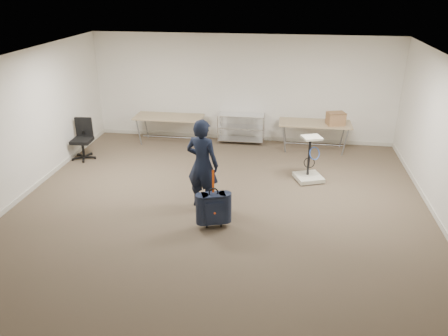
# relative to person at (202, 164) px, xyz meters

# --- Properties ---
(ground) EXTENTS (9.00, 9.00, 0.00)m
(ground) POSITION_rel_person_xyz_m (0.34, -0.55, -0.88)
(ground) COLOR #4B3C2D
(ground) RESTS_ON ground
(room_shell) EXTENTS (8.00, 9.00, 9.00)m
(room_shell) POSITION_rel_person_xyz_m (0.34, 0.83, -0.83)
(room_shell) COLOR silver
(room_shell) RESTS_ON ground
(folding_table_left) EXTENTS (1.80, 0.75, 0.73)m
(folding_table_left) POSITION_rel_person_xyz_m (-1.56, 3.40, -0.20)
(folding_table_left) COLOR #97835D
(folding_table_left) RESTS_ON ground
(folding_table_right) EXTENTS (1.80, 0.75, 0.73)m
(folding_table_right) POSITION_rel_person_xyz_m (2.24, 3.40, -0.20)
(folding_table_right) COLOR #97835D
(folding_table_right) RESTS_ON ground
(wire_shelf) EXTENTS (1.22, 0.47, 0.80)m
(wire_shelf) POSITION_rel_person_xyz_m (0.34, 3.65, -0.44)
(wire_shelf) COLOR silver
(wire_shelf) RESTS_ON ground
(person) EXTENTS (0.73, 0.58, 1.76)m
(person) POSITION_rel_person_xyz_m (0.00, 0.00, 0.00)
(person) COLOR black
(person) RESTS_ON ground
(suitcase) EXTENTS (0.46, 0.35, 1.11)m
(suitcase) POSITION_rel_person_xyz_m (0.34, -0.75, -0.50)
(suitcase) COLOR black
(suitcase) RESTS_ON ground
(office_chair) EXTENTS (0.60, 0.60, 0.98)m
(office_chair) POSITION_rel_person_xyz_m (-3.36, 2.01, -0.58)
(office_chair) COLOR black
(office_chair) RESTS_ON ground
(equipment_cart) EXTENTS (0.71, 0.71, 1.01)m
(equipment_cart) POSITION_rel_person_xyz_m (2.06, 1.49, -0.61)
(equipment_cart) COLOR beige
(equipment_cart) RESTS_ON ground
(cardboard_box) EXTENTS (0.49, 0.42, 0.31)m
(cardboard_box) POSITION_rel_person_xyz_m (2.72, 3.30, 0.01)
(cardboard_box) COLOR olive
(cardboard_box) RESTS_ON folding_table_right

